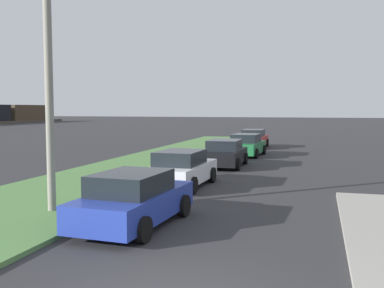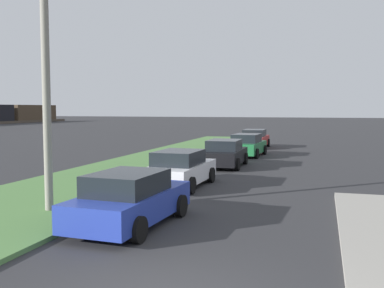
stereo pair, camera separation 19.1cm
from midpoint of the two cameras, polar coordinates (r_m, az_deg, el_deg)
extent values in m
cube|color=#517F42|center=(19.05, -12.56, -4.82)|extent=(60.00, 6.00, 0.12)
cube|color=#23389E|center=(12.10, -7.84, -7.71)|extent=(4.40, 2.05, 0.70)
cube|color=black|center=(11.81, -8.32, -4.94)|extent=(2.29, 1.73, 0.55)
cylinder|color=black|center=(13.74, -8.59, -7.31)|extent=(0.65, 0.26, 0.64)
cylinder|color=black|center=(13.00, -1.50, -7.94)|extent=(0.65, 0.26, 0.64)
cylinder|color=black|center=(11.49, -15.02, -9.78)|extent=(0.65, 0.26, 0.64)
cylinder|color=black|center=(10.60, -6.82, -10.88)|extent=(0.65, 0.26, 0.64)
cube|color=silver|center=(17.85, -1.64, -3.68)|extent=(4.35, 1.92, 0.70)
cube|color=black|center=(17.58, -1.86, -1.76)|extent=(2.25, 1.66, 0.55)
cylinder|color=black|center=(19.45, -2.82, -3.75)|extent=(0.65, 0.24, 0.64)
cylinder|color=black|center=(18.90, 2.31, -3.99)|extent=(0.65, 0.24, 0.64)
cylinder|color=black|center=(16.98, -6.04, -4.99)|extent=(0.65, 0.24, 0.64)
cylinder|color=black|center=(16.34, -0.23, -5.34)|extent=(0.65, 0.24, 0.64)
cube|color=black|center=(23.95, 4.05, -1.57)|extent=(4.33, 1.87, 0.70)
cube|color=black|center=(23.70, 3.96, -0.12)|extent=(2.23, 1.64, 0.55)
cylinder|color=black|center=(25.48, 2.64, -1.76)|extent=(0.64, 0.23, 0.64)
cylinder|color=black|center=(25.15, 6.65, -1.87)|extent=(0.64, 0.23, 0.64)
cylinder|color=black|center=(22.87, 1.18, -2.49)|extent=(0.64, 0.23, 0.64)
cylinder|color=black|center=(22.51, 5.63, -2.62)|extent=(0.64, 0.23, 0.64)
cube|color=#1E6B38|center=(29.49, 6.85, -0.43)|extent=(4.40, 2.05, 0.70)
cube|color=black|center=(29.25, 6.78, 0.76)|extent=(2.29, 1.73, 0.55)
cylinder|color=black|center=(31.03, 5.77, -0.64)|extent=(0.65, 0.26, 0.64)
cylinder|color=black|center=(30.65, 9.04, -0.74)|extent=(0.65, 0.26, 0.64)
cylinder|color=black|center=(28.42, 4.48, -1.11)|extent=(0.65, 0.26, 0.64)
cylinder|color=black|center=(28.01, 8.04, -1.22)|extent=(0.65, 0.26, 0.64)
cube|color=red|center=(35.81, 7.78, 0.44)|extent=(4.31, 1.83, 0.70)
cube|color=black|center=(35.57, 7.74, 1.43)|extent=(2.21, 1.62, 0.55)
cylinder|color=black|center=(37.30, 6.72, 0.23)|extent=(0.64, 0.23, 0.64)
cylinder|color=black|center=(37.04, 9.47, 0.17)|extent=(0.64, 0.23, 0.64)
cylinder|color=black|center=(34.65, 5.96, -0.09)|extent=(0.64, 0.23, 0.64)
cylinder|color=black|center=(34.37, 8.91, -0.16)|extent=(0.64, 0.23, 0.64)
cube|color=#473828|center=(108.04, -20.18, 3.83)|extent=(14.00, 3.00, 3.40)
cylinder|color=gray|center=(13.70, -18.28, 6.91)|extent=(0.24, 0.24, 7.50)
camera|label=1|loc=(0.10, -90.22, -0.02)|focal=41.51mm
camera|label=2|loc=(0.10, 89.78, 0.02)|focal=41.51mm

